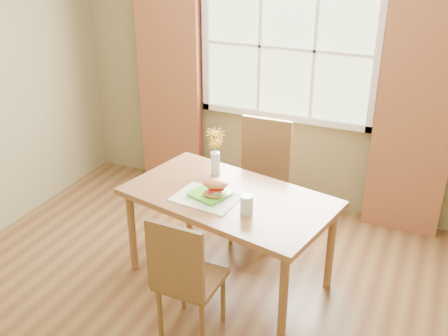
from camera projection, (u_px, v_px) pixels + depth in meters
room at (191, 138)px, 3.10m from camera, size 4.24×3.84×2.74m
window at (287, 48)px, 4.59m from camera, size 1.62×0.06×1.32m
curtain_left at (169, 81)px, 5.10m from camera, size 0.65×0.08×2.20m
curtain_right at (417, 112)px, 4.27m from camera, size 0.65×0.08×2.20m
dining_table at (229, 204)px, 3.80m from camera, size 1.63×1.13×0.73m
chair_near at (185, 274)px, 3.29m from camera, size 0.39×0.39×0.92m
chair_far at (262, 175)px, 4.43m from camera, size 0.44×0.44×1.04m
placemat at (206, 198)px, 3.73m from camera, size 0.48×0.38×0.01m
plate at (210, 194)px, 3.76m from camera, size 0.31×0.31×0.01m
croissant_sandwich at (215, 188)px, 3.68m from camera, size 0.21×0.17×0.13m
water_glass at (247, 205)px, 3.51m from camera, size 0.09×0.09×0.13m
flower_vase at (215, 148)px, 4.00m from camera, size 0.15×0.15×0.37m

